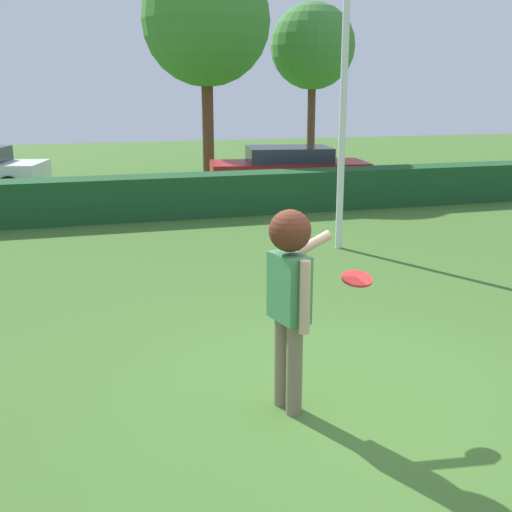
{
  "coord_description": "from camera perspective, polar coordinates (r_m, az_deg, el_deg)",
  "views": [
    {
      "loc": [
        -2.23,
        -4.84,
        2.75
      ],
      "look_at": [
        -0.54,
        0.93,
        1.15
      ],
      "focal_mm": 44.12,
      "sensor_mm": 36.0,
      "label": 1
    }
  ],
  "objects": [
    {
      "name": "willow_tree",
      "position": [
        20.31,
        -4.56,
        20.45
      ],
      "size": [
        3.9,
        3.9,
        6.71
      ],
      "color": "brown",
      "rests_on": "ground"
    },
    {
      "name": "lamppost",
      "position": [
        11.07,
        8.16,
        19.98
      ],
      "size": [
        0.24,
        0.24,
        6.88
      ],
      "color": "silver",
      "rests_on": "ground"
    },
    {
      "name": "hedge_row",
      "position": [
        14.11,
        -7.02,
        5.43
      ],
      "size": [
        18.6,
        0.9,
        0.92
      ],
      "primitive_type": "cube",
      "color": "#1C4C25",
      "rests_on": "ground"
    },
    {
      "name": "frisbee",
      "position": [
        5.61,
        9.14,
        -2.04
      ],
      "size": [
        0.28,
        0.27,
        0.09
      ],
      "color": "red"
    },
    {
      "name": "parked_car_red",
      "position": [
        17.26,
        2.98,
        7.99
      ],
      "size": [
        4.41,
        2.34,
        1.25
      ],
      "color": "#B21E1E",
      "rests_on": "ground"
    },
    {
      "name": "ground_plane",
      "position": [
        6.0,
        7.65,
        -12.55
      ],
      "size": [
        60.0,
        60.0,
        0.0
      ],
      "primitive_type": "plane",
      "color": "#426C2A"
    },
    {
      "name": "person",
      "position": [
        5.31,
        3.12,
        -2.53
      ],
      "size": [
        0.7,
        0.68,
        1.8
      ],
      "color": "#7C6B55",
      "rests_on": "ground"
    },
    {
      "name": "oak_tree",
      "position": [
        23.44,
        5.17,
        18.35
      ],
      "size": [
        2.99,
        2.99,
        5.71
      ],
      "color": "brown",
      "rests_on": "ground"
    }
  ]
}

